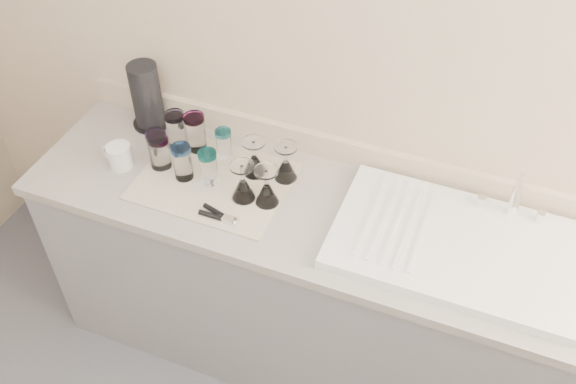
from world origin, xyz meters
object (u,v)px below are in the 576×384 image
at_px(tumbler_magenta, 158,149).
at_px(goblet_back_right, 286,167).
at_px(tumbler_lavender, 208,167).
at_px(goblet_back_left, 254,162).
at_px(goblet_front_left, 243,187).
at_px(tumbler_cyan, 196,132).
at_px(goblet_front_right, 267,191).
at_px(can_opener, 219,216).
at_px(tumbler_purple, 224,144).
at_px(tumbler_extra, 162,152).
at_px(white_mug, 119,156).
at_px(tumbler_blue, 182,162).
at_px(tumbler_teal, 176,130).
at_px(paper_towel_roll, 147,97).
at_px(sink_unit, 457,245).

height_order(tumbler_magenta, goblet_back_right, tumbler_magenta).
bearing_deg(tumbler_lavender, goblet_back_left, 37.61).
bearing_deg(goblet_front_left, tumbler_cyan, 147.36).
bearing_deg(goblet_front_right, can_opener, -132.32).
relative_size(tumbler_lavender, goblet_back_left, 0.91).
distance_m(tumbler_purple, goblet_front_right, 0.30).
xyz_separation_m(tumbler_cyan, goblet_front_left, (0.28, -0.18, -0.03)).
bearing_deg(tumbler_extra, white_mug, -161.96).
distance_m(goblet_back_left, white_mug, 0.52).
height_order(tumbler_purple, goblet_back_left, goblet_back_left).
xyz_separation_m(tumbler_magenta, tumbler_blue, (0.11, -0.02, -0.01)).
bearing_deg(can_opener, goblet_front_left, 74.06).
height_order(goblet_front_right, can_opener, goblet_front_right).
distance_m(tumbler_teal, goblet_front_right, 0.48).
bearing_deg(paper_towel_roll, goblet_back_right, -9.14).
distance_m(tumbler_magenta, goblet_back_left, 0.36).
relative_size(tumbler_cyan, goblet_front_right, 1.03).
relative_size(tumbler_lavender, goblet_front_right, 0.90).
distance_m(goblet_back_right, white_mug, 0.63).
bearing_deg(tumbler_lavender, tumbler_teal, 146.38).
bearing_deg(sink_unit, tumbler_lavender, -178.84).
bearing_deg(sink_unit, white_mug, -177.40).
bearing_deg(goblet_back_left, goblet_back_right, 9.17).
bearing_deg(sink_unit, tumbler_teal, 173.86).
bearing_deg(tumbler_extra, sink_unit, 0.33).
distance_m(goblet_back_left, goblet_front_left, 0.14).
height_order(tumbler_magenta, tumbler_blue, tumbler_magenta).
bearing_deg(tumbler_purple, goblet_front_right, -33.82).
xyz_separation_m(tumbler_cyan, goblet_back_left, (0.27, -0.05, -0.03)).
xyz_separation_m(tumbler_teal, tumbler_purple, (0.20, 0.01, -0.01)).
height_order(tumbler_cyan, tumbler_purple, tumbler_cyan).
xyz_separation_m(goblet_front_left, paper_towel_roll, (-0.53, 0.26, 0.08)).
distance_m(tumbler_cyan, tumbler_lavender, 0.20).
distance_m(tumbler_lavender, goblet_front_right, 0.24).
relative_size(goblet_front_left, can_opener, 1.03).
height_order(tumbler_blue, paper_towel_roll, paper_towel_roll).
bearing_deg(goblet_back_right, tumbler_cyan, 176.07).
xyz_separation_m(goblet_front_left, goblet_front_right, (0.09, 0.01, -0.00)).
bearing_deg(tumbler_extra, goblet_front_right, -4.25).
bearing_deg(sink_unit, goblet_front_right, -176.67).
relative_size(tumbler_lavender, can_opener, 0.92).
distance_m(sink_unit, tumbler_teal, 1.13).
bearing_deg(tumbler_magenta, sink_unit, 0.47).
height_order(tumbler_cyan, white_mug, tumbler_cyan).
distance_m(tumbler_cyan, tumbler_blue, 0.17).
height_order(tumbler_teal, goblet_front_right, same).
height_order(tumbler_extra, goblet_front_right, goblet_front_right).
xyz_separation_m(tumbler_purple, tumbler_magenta, (-0.20, -0.14, 0.02)).
xyz_separation_m(tumbler_teal, tumbler_lavender, (0.21, -0.14, -0.01)).
distance_m(tumbler_cyan, tumbler_magenta, 0.16).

